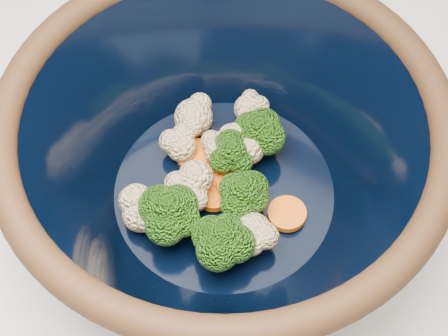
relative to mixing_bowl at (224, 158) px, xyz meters
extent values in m
cylinder|color=black|center=(0.00, 0.00, -0.08)|extent=(0.20, 0.20, 0.01)
torus|color=black|center=(0.00, 0.00, 0.05)|extent=(0.33, 0.33, 0.02)
cylinder|color=black|center=(0.00, 0.00, -0.05)|extent=(0.19, 0.19, 0.00)
cylinder|color=#608442|center=(0.03, -0.05, -0.04)|extent=(0.01, 0.01, 0.02)
ellipsoid|color=#2E6713|center=(0.03, -0.05, -0.01)|extent=(0.04, 0.04, 0.04)
cylinder|color=#608442|center=(0.02, -0.01, -0.04)|extent=(0.01, 0.01, 0.02)
ellipsoid|color=#2E6713|center=(0.02, -0.01, -0.01)|extent=(0.04, 0.04, 0.04)
cylinder|color=#608442|center=(0.00, 0.02, -0.04)|extent=(0.01, 0.01, 0.02)
ellipsoid|color=#2E6713|center=(0.00, 0.02, -0.02)|extent=(0.04, 0.04, 0.03)
cylinder|color=#608442|center=(-0.01, -0.05, -0.04)|extent=(0.01, 0.01, 0.02)
ellipsoid|color=#2E6713|center=(-0.01, -0.05, -0.01)|extent=(0.05, 0.05, 0.04)
cylinder|color=#608442|center=(0.00, 0.05, -0.04)|extent=(0.01, 0.01, 0.02)
ellipsoid|color=#2E6713|center=(0.00, 0.05, -0.02)|extent=(0.04, 0.04, 0.03)
sphere|color=beige|center=(-0.02, 0.07, -0.04)|extent=(0.03, 0.03, 0.03)
sphere|color=beige|center=(-0.02, -0.03, -0.03)|extent=(0.03, 0.03, 0.03)
sphere|color=beige|center=(0.00, 0.04, -0.03)|extent=(0.03, 0.03, 0.03)
sphere|color=beige|center=(-0.06, 0.04, -0.03)|extent=(0.03, 0.03, 0.03)
sphere|color=beige|center=(-0.04, -0.06, -0.03)|extent=(0.03, 0.03, 0.03)
sphere|color=beige|center=(0.04, -0.03, -0.03)|extent=(0.03, 0.03, 0.03)
sphere|color=beige|center=(-0.05, 0.01, -0.04)|extent=(0.03, 0.03, 0.03)
sphere|color=beige|center=(-0.02, 0.03, -0.03)|extent=(0.03, 0.03, 0.03)
cylinder|color=orange|center=(0.01, 0.00, -0.04)|extent=(0.03, 0.03, 0.01)
cylinder|color=orange|center=(0.00, 0.05, -0.04)|extent=(0.03, 0.03, 0.01)
cylinder|color=orange|center=(-0.02, 0.00, -0.04)|extent=(0.03, 0.03, 0.01)
cylinder|color=orange|center=(0.00, -0.01, -0.04)|extent=(0.03, 0.03, 0.01)
cylinder|color=orange|center=(-0.04, 0.01, -0.04)|extent=(0.03, 0.03, 0.01)
cylinder|color=orange|center=(0.00, 0.00, -0.04)|extent=(0.03, 0.03, 0.01)
cylinder|color=orange|center=(0.06, 0.01, -0.04)|extent=(0.03, 0.03, 0.01)
cylinder|color=orange|center=(-0.02, 0.01, -0.04)|extent=(0.03, 0.03, 0.01)
camera|label=1|loc=(0.14, -0.22, 0.40)|focal=50.00mm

